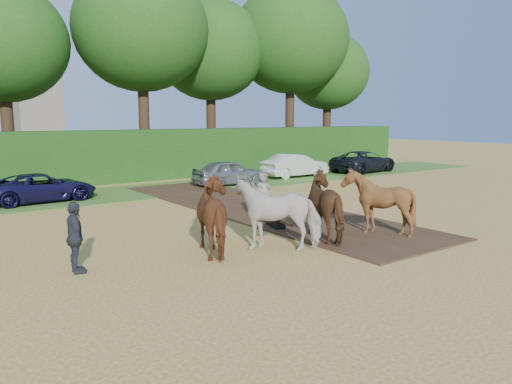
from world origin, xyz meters
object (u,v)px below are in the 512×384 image
object	(u,v)px
spectator_far	(75,238)
plough_team	(304,208)
spectator_near	(264,196)
parked_cars	(185,175)
church	(33,31)

from	to	relation	value
spectator_far	plough_team	distance (m)	6.50
spectator_near	parked_cars	distance (m)	9.22
parked_cars	church	bearing A→B (deg)	87.02
spectator_near	plough_team	bearing A→B (deg)	-158.72
spectator_far	church	world-z (taller)	church
spectator_near	plough_team	world-z (taller)	plough_team
plough_team	parked_cars	distance (m)	12.64
spectator_near	parked_cars	world-z (taller)	spectator_near
spectator_near	spectator_far	size ratio (longest dim) A/B	1.02
spectator_near	church	bearing A→B (deg)	33.77
spectator_far	plough_team	bearing A→B (deg)	-92.95
parked_cars	spectator_near	bearing A→B (deg)	-99.86
plough_team	parked_cars	bearing A→B (deg)	78.28
spectator_near	plough_team	distance (m)	3.43
plough_team	church	distance (m)	55.20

